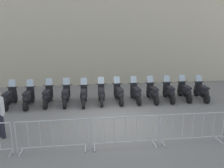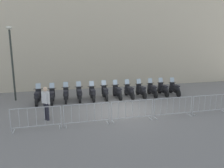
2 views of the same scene
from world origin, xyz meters
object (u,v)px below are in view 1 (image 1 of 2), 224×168
motorcycle_2 (47,96)px  barrier_segment_2 (125,132)px  motorcycle_5 (101,95)px  barrier_segment_1 (52,136)px  motorcycle_3 (66,96)px  motorcycle_11 (202,92)px  motorcycle_0 (9,98)px  motorcycle_6 (119,94)px  barrier_segment_3 (193,128)px  motorcycle_4 (84,96)px  motorcycle_9 (169,92)px  motorcycle_8 (153,93)px  motorcycle_7 (136,94)px  motorcycle_10 (185,92)px  motorcycle_1 (28,98)px

motorcycle_2 → barrier_segment_2: 5.35m
motorcycle_5 → barrier_segment_1: size_ratio=0.79×
motorcycle_3 → motorcycle_11: (7.01, -1.13, 0.00)m
motorcycle_0 → motorcycle_6: (5.29, -0.71, 0.00)m
motorcycle_2 → motorcycle_11: bearing=-9.2°
barrier_segment_1 → motorcycle_3: bearing=81.1°
motorcycle_5 → barrier_segment_3: 5.12m
motorcycle_2 → motorcycle_4: same height
motorcycle_9 → motorcycle_11: same height
motorcycle_8 → motorcycle_0: bearing=172.0°
motorcycle_3 → motorcycle_5: bearing=-8.2°
barrier_segment_2 → barrier_segment_3: (2.26, -0.32, 0.00)m
motorcycle_7 → motorcycle_11: bearing=-9.9°
motorcycle_0 → motorcycle_11: bearing=-8.5°
motorcycle_6 → barrier_segment_2: (-1.05, -4.20, 0.07)m
motorcycle_11 → motorcycle_7: bearing=170.1°
motorcycle_11 → barrier_segment_1: size_ratio=0.79×
motorcycle_2 → motorcycle_7: size_ratio=0.99×
motorcycle_10 → barrier_segment_3: bearing=-119.7°
motorcycle_8 → motorcycle_1: bearing=172.4°
motorcycle_8 → motorcycle_10: size_ratio=1.00×
motorcycle_0 → motorcycle_10: size_ratio=1.00×
motorcycle_1 → motorcycle_10: (7.93, -1.02, 0.00)m
motorcycle_5 → motorcycle_7: (1.76, -0.27, 0.00)m
motorcycle_7 → barrier_segment_1: (-4.19, -3.75, 0.07)m
motorcycle_3 → barrier_segment_3: motorcycle_3 is taller
motorcycle_2 → motorcycle_10: 7.11m
motorcycle_4 → motorcycle_7: bearing=-6.7°
motorcycle_5 → motorcycle_4: bearing=177.4°
motorcycle_5 → motorcycle_7: 1.78m
motorcycle_8 → barrier_segment_1: 6.21m
motorcycle_11 → motorcycle_9: bearing=168.9°
motorcycle_2 → motorcycle_3: bearing=-9.2°
motorcycle_1 → motorcycle_10: bearing=-7.3°
motorcycle_2 → motorcycle_8: (5.27, -0.82, 0.00)m
motorcycle_2 → motorcycle_1: bearing=180.0°
motorcycle_1 → barrier_segment_2: size_ratio=0.79×
motorcycle_3 → motorcycle_7: 3.56m
motorcycle_0 → motorcycle_3: bearing=-6.7°
motorcycle_8 → motorcycle_11: 2.66m
motorcycle_7 → motorcycle_0: bearing=172.3°
motorcycle_4 → motorcycle_10: same height
motorcycle_2 → motorcycle_6: size_ratio=0.99×
barrier_segment_1 → barrier_segment_2: 2.28m
motorcycle_2 → motorcycle_9: same height
motorcycle_1 → motorcycle_2: size_ratio=1.00×
motorcycle_3 → motorcycle_7: same height
motorcycle_3 → motorcycle_9: bearing=-8.5°
motorcycle_6 → motorcycle_10: same height
motorcycle_8 → motorcycle_10: same height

